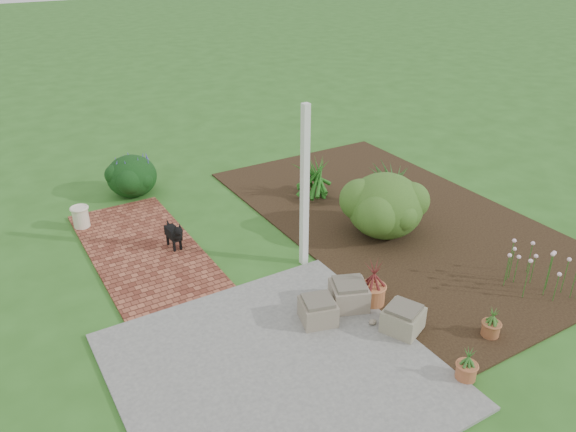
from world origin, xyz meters
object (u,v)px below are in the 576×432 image
black_dog (174,233)px  cream_ceramic_urn (81,217)px  stone_trough_near (403,320)px  evergreen_shrub (385,204)px

black_dog → cream_ceramic_urn: size_ratio=1.48×
stone_trough_near → black_dog: bearing=116.9°
cream_ceramic_urn → evergreen_shrub: 5.13m
stone_trough_near → cream_ceramic_urn: (-2.84, 4.94, 0.03)m
stone_trough_near → evergreen_shrub: size_ratio=0.35×
stone_trough_near → black_dog: (-1.73, 3.42, 0.12)m
stone_trough_near → cream_ceramic_urn: 5.70m
black_dog → evergreen_shrub: evergreen_shrub is taller
black_dog → cream_ceramic_urn: black_dog is taller
stone_trough_near → black_dog: 3.83m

